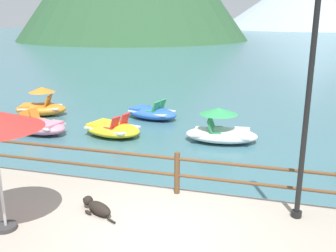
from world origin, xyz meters
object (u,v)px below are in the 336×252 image
Objects in this scene: dog_resting at (97,207)px; pedal_boat_4 at (112,129)px; lamp_post at (310,80)px; pedal_boat_1 at (221,130)px; pedal_boat_5 at (152,113)px; pedal_boat_3 at (38,126)px; pedal_boat_7 at (41,106)px.

dog_resting is 0.39× the size of pedal_boat_4.
pedal_boat_1 is (-2.26, 5.50, -2.68)m from lamp_post.
pedal_boat_1 is 3.98m from pedal_boat_5.
lamp_post is 1.81× the size of pedal_boat_4.
lamp_post is 1.77× the size of pedal_boat_3.
pedal_boat_5 is at bearing 76.99° from pedal_boat_4.
pedal_boat_7 is at bearing 169.50° from pedal_boat_1.
pedal_boat_4 is (-3.88, -0.39, -0.14)m from pedal_boat_1.
pedal_boat_3 is 2.78m from pedal_boat_4.
dog_resting is 6.60m from pedal_boat_1.
dog_resting is (-3.78, -0.92, -2.55)m from lamp_post.
pedal_boat_3 is (-8.87, 4.60, -2.79)m from lamp_post.
pedal_boat_4 is (2.73, 0.51, -0.04)m from pedal_boat_3.
pedal_boat_1 is at bearing 76.74° from dog_resting.
pedal_boat_3 is at bearing -136.49° from pedal_boat_5.
pedal_boat_4 is at bearing -103.01° from pedal_boat_5.
pedal_boat_7 is at bearing 121.40° from pedal_boat_3.
pedal_boat_4 is 1.02× the size of pedal_boat_7.
pedal_boat_3 is 1.02× the size of pedal_boat_4.
pedal_boat_5 is at bearing 9.22° from pedal_boat_7.
pedal_boat_7 reaches higher than pedal_boat_1.
dog_resting is at bearing -166.24° from lamp_post.
pedal_boat_7 is (-8.07, 1.50, 0.02)m from pedal_boat_1.
pedal_boat_7 is (-4.19, 1.88, 0.17)m from pedal_boat_4.
dog_resting is 0.38× the size of pedal_boat_3.
dog_resting is at bearing -103.26° from pedal_boat_1.
lamp_post is 1.75× the size of pedal_boat_1.
dog_resting is 7.52m from pedal_boat_3.
pedal_boat_4 is (-6.14, 5.11, -2.83)m from lamp_post.
pedal_boat_1 reaches higher than dog_resting.
dog_resting is at bearing -50.40° from pedal_boat_7.
pedal_boat_5 reaches higher than pedal_boat_4.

